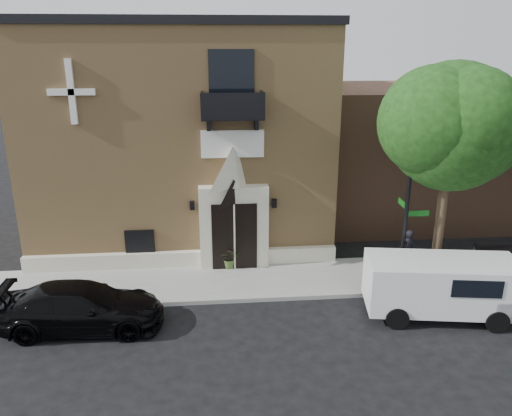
{
  "coord_description": "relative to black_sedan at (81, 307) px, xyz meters",
  "views": [
    {
      "loc": [
        -1.78,
        -15.04,
        8.38
      ],
      "look_at": [
        -0.23,
        2.0,
        2.72
      ],
      "focal_mm": 35.0,
      "sensor_mm": 36.0,
      "label": 1
    }
  ],
  "objects": [
    {
      "name": "ground",
      "position": [
        5.87,
        1.1,
        -0.72
      ],
      "size": [
        120.0,
        120.0,
        0.0
      ],
      "primitive_type": "plane",
      "color": "black",
      "rests_on": "ground"
    },
    {
      "name": "sidewalk",
      "position": [
        6.87,
        2.6,
        -0.64
      ],
      "size": [
        42.0,
        3.0,
        0.15
      ],
      "primitive_type": "cube",
      "color": "gray",
      "rests_on": "ground"
    },
    {
      "name": "church",
      "position": [
        2.89,
        9.05,
        3.92
      ],
      "size": [
        12.2,
        11.01,
        9.3
      ],
      "color": "tan",
      "rests_on": "ground"
    },
    {
      "name": "neighbour_building",
      "position": [
        17.87,
        10.1,
        2.48
      ],
      "size": [
        18.0,
        8.0,
        6.4
      ],
      "primitive_type": "cube",
      "color": "brown",
      "rests_on": "ground"
    },
    {
      "name": "street_tree_left",
      "position": [
        11.9,
        1.44,
        5.15
      ],
      "size": [
        4.97,
        4.38,
        7.77
      ],
      "color": "#38281C",
      "rests_on": "sidewalk"
    },
    {
      "name": "black_sedan",
      "position": [
        0.0,
        0.0,
        0.0
      ],
      "size": [
        4.99,
        2.12,
        1.43
      ],
      "primitive_type": "imported",
      "rotation": [
        0.0,
        0.0,
        1.55
      ],
      "color": "black",
      "rests_on": "ground"
    },
    {
      "name": "cargo_van",
      "position": [
        11.43,
        -0.3,
        0.35
      ],
      "size": [
        4.93,
        2.58,
        1.92
      ],
      "rotation": [
        0.0,
        0.0,
        -0.16
      ],
      "color": "white",
      "rests_on": "ground"
    },
    {
      "name": "street_sign",
      "position": [
        10.58,
        1.4,
        2.15
      ],
      "size": [
        0.86,
        0.86,
        5.4
      ],
      "rotation": [
        0.0,
        0.0,
        -0.03
      ],
      "color": "black",
      "rests_on": "sidewalk"
    },
    {
      "name": "fire_hydrant",
      "position": [
        13.11,
        1.3,
        -0.15
      ],
      "size": [
        0.48,
        0.39,
        0.85
      ],
      "color": "red",
      "rests_on": "sidewalk"
    },
    {
      "name": "dumpster",
      "position": [
        14.4,
        1.53,
        0.07
      ],
      "size": [
        2.19,
        1.7,
        1.26
      ],
      "rotation": [
        0.0,
        0.0,
        -0.36
      ],
      "color": "#0E341A",
      "rests_on": "sidewalk"
    },
    {
      "name": "planter",
      "position": [
        4.69,
        3.65,
        -0.16
      ],
      "size": [
        0.83,
        0.75,
        0.81
      ],
      "primitive_type": "imported",
      "rotation": [
        0.0,
        0.0,
        -0.17
      ],
      "color": "#47612A",
      "rests_on": "sidewalk"
    },
    {
      "name": "pedestrian_near",
      "position": [
        11.36,
        2.8,
        0.25
      ],
      "size": [
        0.67,
        0.53,
        1.62
      ],
      "primitive_type": "imported",
      "rotation": [
        0.0,
        0.0,
        3.4
      ],
      "color": "black",
      "rests_on": "sidewalk"
    }
  ]
}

